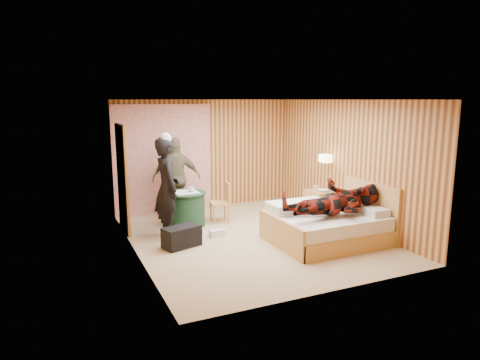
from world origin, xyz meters
name	(u,v)px	position (x,y,z in m)	size (l,w,h in m)	color
floor	(251,237)	(0.00, 0.00, 0.00)	(4.20, 5.00, 0.01)	tan
ceiling	(252,100)	(0.00, 0.00, 2.50)	(4.20, 5.00, 0.01)	white
wall_back	(205,154)	(0.00, 2.50, 1.25)	(4.20, 0.02, 2.50)	#DAA053
wall_left	(133,179)	(-2.10, 0.00, 1.25)	(0.02, 5.00, 2.50)	#DAA053
wall_right	(346,163)	(2.10, 0.00, 1.25)	(0.02, 5.00, 2.50)	#DAA053
curtain	(163,159)	(-1.00, 2.43, 1.20)	(2.20, 0.08, 2.40)	beige
doorway	(122,178)	(-2.06, 1.40, 1.02)	(0.06, 0.90, 2.05)	black
wall_lamp	(326,158)	(1.92, 0.45, 1.30)	(0.26, 0.24, 0.16)	gold
bed	(327,225)	(1.13, -0.77, 0.30)	(1.95, 1.49, 1.02)	tan
nightstand	(319,204)	(1.88, 0.58, 0.31)	(0.45, 0.61, 0.59)	tan
round_table	(186,209)	(-0.87, 1.17, 0.35)	(0.79, 0.79, 0.70)	#20462A
chair_far	(177,193)	(-0.88, 1.81, 0.54)	(0.46, 0.46, 0.93)	tan
chair_near	(223,199)	(-0.10, 1.14, 0.48)	(0.42, 0.42, 0.83)	tan
duffel_bag	(182,237)	(-1.32, 0.00, 0.18)	(0.64, 0.34, 0.36)	black
sneaker_left	(196,230)	(-0.86, 0.62, 0.05)	(0.24, 0.10, 0.11)	silver
sneaker_right	(217,233)	(-0.57, 0.26, 0.06)	(0.29, 0.12, 0.13)	silver
woman_standing	(167,188)	(-1.40, 0.62, 0.92)	(0.67, 0.44, 1.84)	black
man_at_table	(177,178)	(-0.87, 1.83, 0.86)	(1.01, 0.42, 1.72)	brown
man_on_bed	(337,192)	(1.15, -0.99, 0.94)	(1.77, 0.67, 0.86)	#631309
book_lower	(320,191)	(1.88, 0.53, 0.60)	(0.17, 0.22, 0.02)	silver
book_upper	(321,190)	(1.88, 0.53, 0.62)	(0.16, 0.22, 0.02)	silver
cup_nightstand	(316,188)	(1.88, 0.71, 0.64)	(0.10, 0.10, 0.09)	silver
cup_table	(192,189)	(-0.77, 1.12, 0.75)	(0.12, 0.12, 0.10)	silver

